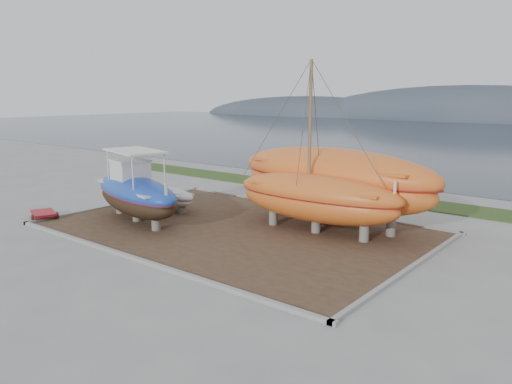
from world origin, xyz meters
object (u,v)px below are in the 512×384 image
Objects in this scene: orange_bare_hull at (333,187)px; red_trailer at (44,215)px; blue_caique at (135,186)px; white_dinghy at (170,199)px; orange_sailboat at (318,148)px.

orange_bare_hull is 15.66m from red_trailer.
white_dinghy is (-0.71, 2.95, -1.26)m from blue_caique.
blue_caique is 9.72m from orange_sailboat.
white_dinghy is at bearing -175.41° from orange_sailboat.
blue_caique reaches higher than red_trailer.
red_trailer is (-12.84, -8.78, -1.78)m from orange_bare_hull.
orange_sailboat reaches higher than orange_bare_hull.
orange_bare_hull is (-0.27, 1.98, -2.18)m from orange_sailboat.
blue_caique is at bearing -139.24° from orange_bare_hull.
white_dinghy is at bearing 117.35° from blue_caique.
orange_bare_hull reaches higher than blue_caique.
blue_caique is at bearing 51.41° from red_trailer.
orange_sailboat is 3.27× the size of red_trailer.
red_trailer is at bearing -141.03° from orange_bare_hull.
blue_caique is 3.29m from white_dinghy.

